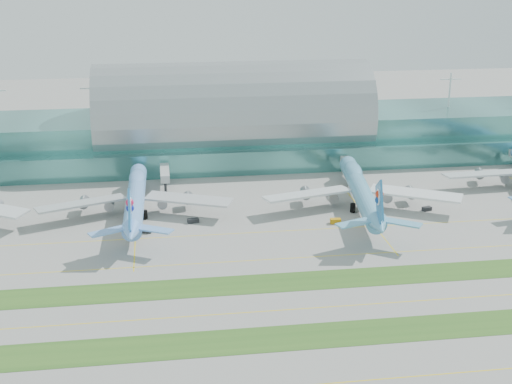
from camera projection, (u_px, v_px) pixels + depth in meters
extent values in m
plane|color=gray|center=(283.00, 286.00, 199.31)|extent=(700.00, 700.00, 0.00)
cube|color=#3D7A75|center=(233.00, 136.00, 317.80)|extent=(340.00, 42.00, 20.00)
cube|color=#3D7A75|center=(239.00, 162.00, 296.95)|extent=(340.00, 8.00, 10.00)
ellipsoid|color=#9EA5A8|center=(232.00, 114.00, 314.55)|extent=(340.00, 46.20, 16.17)
cylinder|color=white|center=(232.00, 96.00, 311.95)|extent=(0.80, 0.80, 16.00)
cube|color=#B2B7B7|center=(165.00, 171.00, 282.41)|extent=(3.50, 22.00, 3.00)
cylinder|color=black|center=(166.00, 188.00, 274.18)|extent=(1.00, 1.00, 4.00)
cube|color=#B2B7B7|center=(348.00, 164.00, 292.28)|extent=(3.50, 22.00, 3.00)
cylinder|color=black|center=(355.00, 179.00, 284.05)|extent=(1.00, 1.00, 4.00)
cube|color=#2D591E|center=(303.00, 337.00, 173.08)|extent=(420.00, 12.00, 0.08)
cube|color=#2D591E|center=(282.00, 282.00, 201.17)|extent=(420.00, 12.00, 0.08)
cube|color=yellow|center=(322.00, 384.00, 154.36)|extent=(420.00, 0.35, 0.01)
cube|color=yellow|center=(293.00, 309.00, 186.20)|extent=(420.00, 0.35, 0.01)
cube|color=yellow|center=(273.00, 259.00, 216.17)|extent=(420.00, 0.35, 0.01)
cube|color=yellow|center=(262.00, 232.00, 236.77)|extent=(420.00, 0.35, 0.01)
cylinder|color=#6BA3EB|center=(136.00, 198.00, 249.92)|extent=(7.50, 63.87, 6.38)
ellipsoid|color=#6BA3EB|center=(137.00, 178.00, 266.11)|extent=(6.40, 19.49, 4.54)
cone|color=#6BA3EB|center=(139.00, 170.00, 282.16)|extent=(6.47, 5.25, 6.38)
cone|color=#6BA3EB|center=(131.00, 234.00, 215.73)|extent=(6.22, 9.36, 6.06)
cube|color=silver|center=(81.00, 203.00, 246.00)|extent=(31.58, 18.28, 1.26)
cylinder|color=gray|center=(97.00, 203.00, 252.44)|extent=(3.60, 5.72, 3.50)
cube|color=silver|center=(189.00, 199.00, 250.25)|extent=(31.43, 19.19, 1.26)
cylinder|color=gray|center=(175.00, 200.00, 255.64)|extent=(3.60, 5.72, 3.50)
cube|color=#2E83D0|center=(130.00, 211.00, 215.56)|extent=(0.86, 13.53, 14.83)
cylinder|color=white|center=(130.00, 205.00, 216.02)|extent=(1.01, 4.95, 4.94)
cylinder|color=black|center=(139.00, 189.00, 274.20)|extent=(1.85, 1.85, 3.09)
cylinder|color=black|center=(127.00, 215.00, 247.24)|extent=(1.85, 1.85, 3.09)
cylinder|color=black|center=(145.00, 215.00, 247.95)|extent=(1.85, 1.85, 3.09)
cylinder|color=#5DA5CD|center=(361.00, 191.00, 256.68)|extent=(14.98, 67.23, 6.69)
ellipsoid|color=#5DA5CD|center=(353.00, 170.00, 273.80)|extent=(8.84, 20.98, 4.77)
cone|color=#5DA5CD|center=(347.00, 162.00, 290.77)|extent=(7.31, 6.19, 6.69)
cone|color=#5DA5CD|center=(380.00, 226.00, 220.54)|extent=(7.52, 10.43, 6.36)
cube|color=white|center=(307.00, 194.00, 254.51)|extent=(33.38, 16.15, 1.32)
cylinder|color=gray|center=(319.00, 195.00, 260.83)|extent=(4.38, 6.35, 3.67)
cube|color=white|center=(416.00, 194.00, 255.05)|extent=(32.24, 22.87, 1.32)
cylinder|color=gray|center=(398.00, 194.00, 261.23)|extent=(4.38, 6.35, 3.67)
cube|color=#2977B8|center=(380.00, 203.00, 220.37)|extent=(2.41, 14.16, 15.56)
cylinder|color=white|center=(379.00, 197.00, 220.86)|extent=(1.61, 5.26, 5.18)
cylinder|color=black|center=(350.00, 182.00, 282.34)|extent=(1.94, 1.94, 3.24)
cylinder|color=black|center=(353.00, 208.00, 254.17)|extent=(1.94, 1.94, 3.24)
cylinder|color=black|center=(371.00, 208.00, 254.26)|extent=(1.94, 1.94, 3.24)
cube|color=silver|center=(482.00, 174.00, 278.44)|extent=(30.85, 9.19, 1.24)
cylinder|color=gray|center=(492.00, 176.00, 283.40)|extent=(5.10, 6.41, 3.46)
cube|color=black|center=(147.00, 231.00, 236.01)|extent=(3.36, 2.36, 1.46)
cube|color=black|center=(193.00, 221.00, 244.78)|extent=(4.13, 2.47, 1.44)
cube|color=#C0850B|center=(336.00, 221.00, 244.03)|extent=(3.73, 2.20, 1.69)
cube|color=black|center=(427.00, 209.00, 256.02)|extent=(3.67, 2.65, 1.35)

